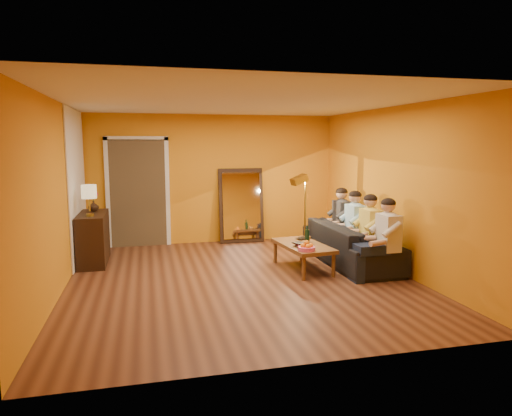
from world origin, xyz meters
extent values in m
cube|color=brown|center=(0.00, 0.00, 0.00)|extent=(5.00, 5.50, 0.00)
cube|color=white|center=(0.00, 0.00, 2.60)|extent=(5.00, 5.50, 0.00)
cube|color=orange|center=(0.00, 2.75, 1.30)|extent=(5.00, 0.00, 2.60)
cube|color=orange|center=(-2.50, 0.00, 1.30)|extent=(0.00, 5.50, 2.60)
cube|color=orange|center=(2.50, 0.00, 1.30)|extent=(0.00, 5.50, 2.60)
cube|color=white|center=(-2.48, 1.75, 1.30)|extent=(0.02, 1.90, 2.58)
cube|color=#3F2D19|center=(-1.50, 2.83, 1.05)|extent=(1.06, 0.30, 2.10)
cube|color=white|center=(-2.07, 2.71, 1.05)|extent=(0.08, 0.06, 2.20)
cube|color=white|center=(-0.93, 2.71, 1.05)|extent=(0.08, 0.06, 2.20)
cube|color=white|center=(-1.50, 2.71, 2.12)|extent=(1.22, 0.06, 0.08)
cube|color=black|center=(0.55, 2.63, 0.76)|extent=(0.92, 0.27, 1.51)
cube|color=white|center=(0.55, 2.59, 0.76)|extent=(0.78, 0.21, 1.35)
cube|color=black|center=(-2.24, 1.55, 0.42)|extent=(0.44, 1.18, 0.85)
imported|color=black|center=(2.00, 0.51, 0.34)|extent=(2.30, 0.90, 0.67)
cylinder|color=black|center=(1.13, 0.25, 0.58)|extent=(0.07, 0.07, 0.31)
imported|color=#B27F3F|center=(1.20, 0.42, 0.47)|extent=(0.12, 0.12, 0.10)
imported|color=black|center=(1.26, 0.65, 0.43)|extent=(0.39, 0.36, 0.03)
imported|color=black|center=(0.90, 0.10, 0.43)|extent=(0.23, 0.29, 0.03)
imported|color=#AA1329|center=(0.91, 0.11, 0.45)|extent=(0.21, 0.26, 0.02)
imported|color=black|center=(0.90, 0.09, 0.47)|extent=(0.25, 0.27, 0.02)
imported|color=black|center=(-2.24, 1.80, 0.94)|extent=(0.18, 0.18, 0.19)
camera|label=1|loc=(-1.33, -6.48, 2.00)|focal=32.00mm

